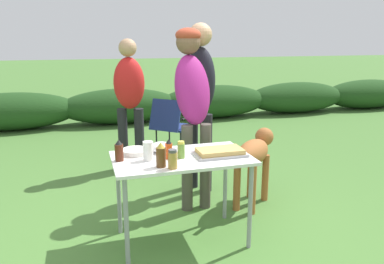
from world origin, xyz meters
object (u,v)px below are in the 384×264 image
beer_bottle (161,155)px  camp_chair_green_behind_table (171,123)px  paper_cup_stack (148,151)px  standing_person_in_olive_jacket (129,93)px  plate_stack (135,152)px  dog (254,155)px  hot_sauce_bottle (169,149)px  folding_table (182,166)px  relish_jar (181,150)px  standing_person_with_beanie (200,91)px  food_tray (220,152)px  bbq_sauce_bottle (119,151)px  spice_jar (173,159)px  mixing_bowl (161,147)px  standing_person_in_gray_fleece (192,94)px

beer_bottle → camp_chair_green_behind_table: 2.72m
camp_chair_green_behind_table → paper_cup_stack: bearing=-65.8°
standing_person_in_olive_jacket → camp_chair_green_behind_table: 0.96m
plate_stack → dog: size_ratio=0.30×
paper_cup_stack → hot_sauce_bottle: 0.16m
paper_cup_stack → folding_table: bearing=2.5°
beer_bottle → standing_person_in_olive_jacket: 2.13m
hot_sauce_bottle → standing_person_in_olive_jacket: standing_person_in_olive_jacket is taller
relish_jar → standing_person_in_olive_jacket: 1.97m
beer_bottle → standing_person_with_beanie: size_ratio=0.10×
food_tray → standing_person_with_beanie: (0.18, 1.08, 0.36)m
food_tray → folding_table: bearing=169.8°
bbq_sauce_bottle → standing_person_in_olive_jacket: bearing=80.1°
plate_stack → hot_sauce_bottle: bearing=-40.0°
plate_stack → paper_cup_stack: paper_cup_stack is taller
relish_jar → food_tray: bearing=-4.3°
food_tray → spice_jar: spice_jar is taller
food_tray → mixing_bowl: (-0.44, 0.23, 0.02)m
food_tray → mixing_bowl: size_ratio=2.25×
paper_cup_stack → bbq_sauce_bottle: (-0.22, 0.05, 0.01)m
spice_jar → relish_jar: size_ratio=1.05×
hot_sauce_bottle → standing_person_in_olive_jacket: size_ratio=0.10×
spice_jar → camp_chair_green_behind_table: bearing=76.9°
folding_table → standing_person_in_gray_fleece: 0.88m
standing_person_with_beanie → camp_chair_green_behind_table: bearing=143.1°
standing_person_in_olive_jacket → dog: (1.05, -1.43, -0.48)m
beer_bottle → bbq_sauce_bottle: bearing=140.4°
plate_stack → relish_jar: (0.33, -0.21, 0.05)m
food_tray → standing_person_in_gray_fleece: 0.83m
beer_bottle → plate_stack: bearing=110.3°
relish_jar → standing_person_in_gray_fleece: (0.30, 0.72, 0.33)m
bbq_sauce_bottle → dog: bbq_sauce_bottle is taller
mixing_bowl → folding_table: bearing=-52.7°
hot_sauce_bottle → bbq_sauce_bottle: 0.38m
beer_bottle → folding_table: bearing=42.8°
paper_cup_stack → standing_person_in_gray_fleece: (0.56, 0.70, 0.32)m
mixing_bowl → paper_cup_stack: 0.23m
mixing_bowl → standing_person_with_beanie: size_ratio=0.10×
standing_person_in_gray_fleece → paper_cup_stack: bearing=-130.1°
camp_chair_green_behind_table → folding_table: bearing=-59.8°
relish_jar → standing_person_in_olive_jacket: (-0.15, 1.96, 0.19)m
plate_stack → bbq_sauce_bottle: (-0.14, -0.14, 0.06)m
mixing_bowl → hot_sauce_bottle: size_ratio=1.16×
hot_sauce_bottle → beer_bottle: bearing=-119.7°
plate_stack → relish_jar: size_ratio=1.65×
folding_table → dog: bearing=29.4°
standing_person_with_beanie → food_tray: bearing=-46.1°
mixing_bowl → paper_cup_stack: (-0.14, -0.19, 0.03)m
hot_sauce_bottle → relish_jar: bearing=-6.8°
food_tray → spice_jar: bearing=-155.6°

